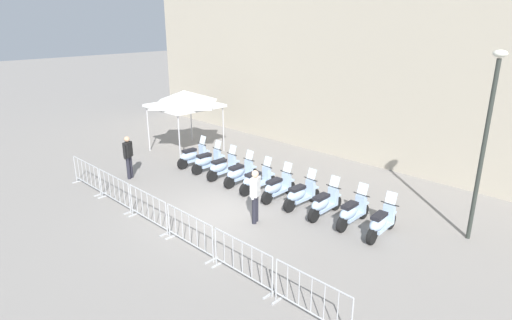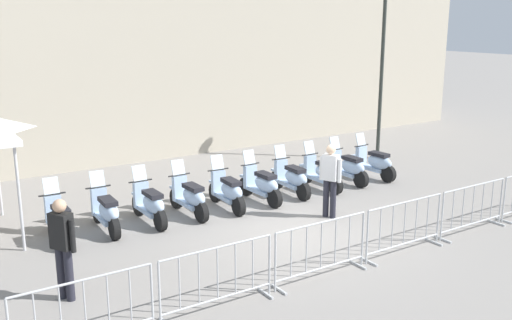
% 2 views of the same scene
% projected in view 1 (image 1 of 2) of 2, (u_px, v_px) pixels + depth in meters
% --- Properties ---
extents(ground_plane, '(120.00, 120.00, 0.00)m').
position_uv_depth(ground_plane, '(219.00, 215.00, 14.00)').
color(ground_plane, gray).
extents(building_facade, '(28.02, 2.67, 12.13)m').
position_uv_depth(building_facade, '(377.00, 18.00, 18.17)').
color(building_facade, '#B2A893').
rests_on(building_facade, ground).
extents(motorcycle_0, '(0.56, 1.72, 1.24)m').
position_uv_depth(motorcycle_0, '(193.00, 156.00, 18.43)').
color(motorcycle_0, black).
rests_on(motorcycle_0, ground).
extents(motorcycle_1, '(0.56, 1.72, 1.24)m').
position_uv_depth(motorcycle_1, '(208.00, 161.00, 17.78)').
color(motorcycle_1, black).
rests_on(motorcycle_1, ground).
extents(motorcycle_2, '(0.56, 1.72, 1.24)m').
position_uv_depth(motorcycle_2, '(223.00, 167.00, 17.08)').
color(motorcycle_2, black).
rests_on(motorcycle_2, ground).
extents(motorcycle_3, '(0.56, 1.72, 1.24)m').
position_uv_depth(motorcycle_3, '(239.00, 173.00, 16.42)').
color(motorcycle_3, black).
rests_on(motorcycle_3, ground).
extents(motorcycle_4, '(0.56, 1.72, 1.24)m').
position_uv_depth(motorcycle_4, '(256.00, 180.00, 15.71)').
color(motorcycle_4, black).
rests_on(motorcycle_4, ground).
extents(motorcycle_5, '(0.56, 1.72, 1.24)m').
position_uv_depth(motorcycle_5, '(277.00, 187.00, 15.06)').
color(motorcycle_5, black).
rests_on(motorcycle_5, ground).
extents(motorcycle_6, '(0.56, 1.72, 1.24)m').
position_uv_depth(motorcycle_6, '(300.00, 195.00, 14.46)').
color(motorcycle_6, black).
rests_on(motorcycle_6, ground).
extents(motorcycle_7, '(0.56, 1.72, 1.24)m').
position_uv_depth(motorcycle_7, '(324.00, 204.00, 13.77)').
color(motorcycle_7, black).
rests_on(motorcycle_7, ground).
extents(motorcycle_8, '(0.56, 1.72, 1.24)m').
position_uv_depth(motorcycle_8, '(352.00, 212.00, 13.17)').
color(motorcycle_8, black).
rests_on(motorcycle_8, ground).
extents(motorcycle_9, '(0.56, 1.73, 1.24)m').
position_uv_depth(motorcycle_9, '(381.00, 223.00, 12.49)').
color(motorcycle_9, black).
rests_on(motorcycle_9, ground).
extents(barrier_segment_0, '(2.02, 0.46, 1.07)m').
position_uv_depth(barrier_segment_0, '(87.00, 175.00, 16.01)').
color(barrier_segment_0, '#B2B5B7').
rests_on(barrier_segment_0, ground).
extents(barrier_segment_1, '(2.02, 0.46, 1.07)m').
position_uv_depth(barrier_segment_1, '(115.00, 191.00, 14.62)').
color(barrier_segment_1, '#B2B5B7').
rests_on(barrier_segment_1, ground).
extents(barrier_segment_2, '(2.02, 0.46, 1.07)m').
position_uv_depth(barrier_segment_2, '(148.00, 209.00, 13.22)').
color(barrier_segment_2, '#B2B5B7').
rests_on(barrier_segment_2, ground).
extents(barrier_segment_3, '(2.02, 0.46, 1.07)m').
position_uv_depth(barrier_segment_3, '(190.00, 232.00, 11.82)').
color(barrier_segment_3, '#B2B5B7').
rests_on(barrier_segment_3, ground).
extents(barrier_segment_4, '(2.02, 0.46, 1.07)m').
position_uv_depth(barrier_segment_4, '(242.00, 261.00, 10.42)').
color(barrier_segment_4, '#B2B5B7').
rests_on(barrier_segment_4, ground).
extents(barrier_segment_5, '(2.02, 0.46, 1.07)m').
position_uv_depth(barrier_segment_5, '(311.00, 299.00, 9.03)').
color(barrier_segment_5, '#B2B5B7').
rests_on(barrier_segment_5, ground).
extents(street_lamp, '(0.36, 0.36, 5.36)m').
position_uv_depth(street_lamp, '(487.00, 130.00, 11.52)').
color(street_lamp, '#2D332D').
rests_on(street_lamp, ground).
extents(officer_near_row_end, '(0.35, 0.51, 1.73)m').
position_uv_depth(officer_near_row_end, '(255.00, 193.00, 13.22)').
color(officer_near_row_end, '#23232D').
rests_on(officer_near_row_end, ground).
extents(officer_mid_plaza, '(0.37, 0.49, 1.73)m').
position_uv_depth(officer_mid_plaza, '(128.00, 155.00, 16.88)').
color(officer_mid_plaza, '#23232D').
rests_on(officer_mid_plaza, ground).
extents(canopy_tent, '(2.80, 2.80, 2.91)m').
position_uv_depth(canopy_tent, '(184.00, 99.00, 19.89)').
color(canopy_tent, silver).
rests_on(canopy_tent, ground).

